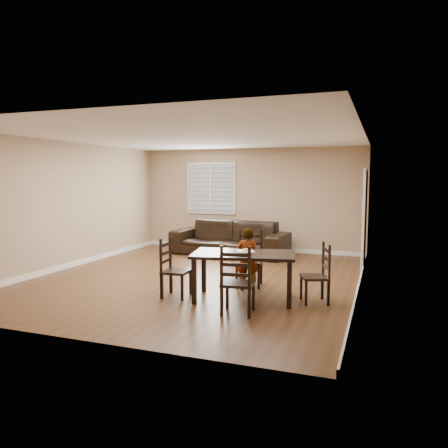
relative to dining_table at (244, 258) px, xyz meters
The scene contains 11 objects.
ground 1.85m from the dining_table, 138.45° to the left, with size 7.00×7.00×0.00m, color #56311D.
room 2.16m from the dining_table, 133.53° to the left, with size 6.04×7.04×2.72m.
dining_table is the anchor object (origin of this frame).
chair_near 1.04m from the dining_table, 100.81° to the left, with size 0.51×0.48×1.00m.
chair_far 0.88m from the dining_table, 79.42° to the right, with size 0.50×0.47×1.00m.
chair_left 1.24m from the dining_table, 169.55° to the right, with size 0.43×0.46×0.97m.
chair_right 1.24m from the dining_table, 12.16° to the left, with size 0.52×0.53×0.93m.
child 0.59m from the dining_table, 101.15° to the left, with size 0.40×0.26×1.09m, color gray.
napkin 0.20m from the dining_table, 101.15° to the left, with size 0.27×0.27×0.00m, color white.
donut 0.21m from the dining_table, 94.81° to the left, with size 0.11×0.11×0.04m.
sofa 4.08m from the dining_table, 112.50° to the left, with size 2.90×1.14×0.85m, color black.
Camera 1 is at (3.34, -7.63, 1.92)m, focal length 35.00 mm.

